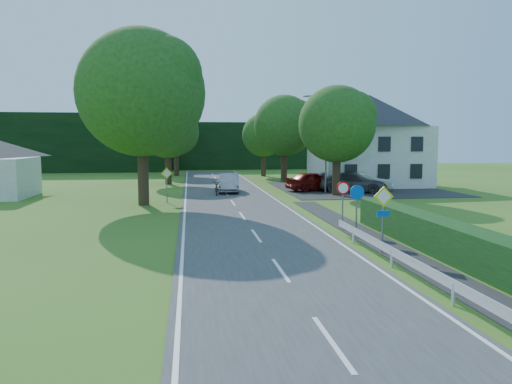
{
  "coord_description": "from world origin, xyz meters",
  "views": [
    {
      "loc": [
        -2.95,
        -9.87,
        4.29
      ],
      "look_at": [
        0.61,
        16.65,
        1.53
      ],
      "focal_mm": 35.0,
      "sensor_mm": 36.0,
      "label": 1
    }
  ],
  "objects": [
    {
      "name": "ground",
      "position": [
        0.0,
        0.0,
        0.0
      ],
      "size": [
        160.0,
        160.0,
        0.0
      ],
      "primitive_type": "plane",
      "color": "#3B5E1A",
      "rests_on": "ground"
    },
    {
      "name": "parking_pad",
      "position": [
        12.0,
        33.0,
        0.02
      ],
      "size": [
        14.0,
        16.0,
        0.04
      ],
      "primitive_type": "cube",
      "color": "black",
      "rests_on": "ground"
    },
    {
      "name": "tree_right_back",
      "position": [
        6.0,
        50.0,
        3.78
      ],
      "size": [
        6.2,
        6.2,
        7.56
      ],
      "primitive_type": null,
      "color": "#1F4514",
      "rests_on": "ground"
    },
    {
      "name": "parked_car_silver_b",
      "position": [
        14.66,
        34.0,
        0.67
      ],
      "size": [
        4.86,
        2.91,
        1.27
      ],
      "primitive_type": "imported",
      "rotation": [
        0.0,
        0.0,
        1.38
      ],
      "color": "#ACABB3",
      "rests_on": "parking_pad"
    },
    {
      "name": "tree_main",
      "position": [
        -6.0,
        24.0,
        5.82
      ],
      "size": [
        9.4,
        9.4,
        11.64
      ],
      "primitive_type": null,
      "color": "#1F4514",
      "rests_on": "ground"
    },
    {
      "name": "line_edge_left",
      "position": [
        -3.25,
        20.0,
        0.04
      ],
      "size": [
        0.12,
        80.0,
        0.01
      ],
      "primitive_type": "cube",
      "color": "white",
      "rests_on": "road"
    },
    {
      "name": "parasol",
      "position": [
        10.13,
        34.43,
        1.08
      ],
      "size": [
        2.74,
        2.77,
        2.08
      ],
      "primitive_type": "imported",
      "rotation": [
        0.0,
        0.0,
        -0.23
      ],
      "color": "red",
      "rests_on": "parking_pad"
    },
    {
      "name": "motorcycle",
      "position": [
        -0.82,
        29.23,
        0.59
      ],
      "size": [
        0.85,
        2.15,
        1.11
      ],
      "primitive_type": "imported",
      "rotation": [
        0.0,
        0.0,
        -0.05
      ],
      "color": "black",
      "rests_on": "road"
    },
    {
      "name": "sign_priority_right",
      "position": [
        4.3,
        7.98,
        1.8
      ],
      "size": [
        0.78,
        0.09,
        2.59
      ],
      "color": "slate",
      "rests_on": "ground"
    },
    {
      "name": "house_white",
      "position": [
        14.0,
        36.0,
        4.41
      ],
      "size": [
        10.6,
        8.4,
        8.6
      ],
      "color": "silver",
      "rests_on": "ground"
    },
    {
      "name": "tree_right_mid",
      "position": [
        8.5,
        28.0,
        4.29
      ],
      "size": [
        7.0,
        7.0,
        8.58
      ],
      "primitive_type": null,
      "color": "#1F4514",
      "rests_on": "ground"
    },
    {
      "name": "tree_left_far",
      "position": [
        -5.0,
        40.0,
        4.29
      ],
      "size": [
        7.0,
        7.0,
        8.58
      ],
      "primitive_type": null,
      "color": "#1F4514",
      "rests_on": "ground"
    },
    {
      "name": "parked_car_red",
      "position": [
        7.56,
        31.5,
        0.86
      ],
      "size": [
        5.16,
        3.3,
        1.63
      ],
      "primitive_type": "imported",
      "rotation": [
        0.0,
        0.0,
        1.88
      ],
      "color": "maroon",
      "rests_on": "parking_pad"
    },
    {
      "name": "sign_priority_left",
      "position": [
        -4.5,
        24.98,
        1.72
      ],
      "size": [
        0.78,
        0.09,
        2.44
      ],
      "color": "slate",
      "rests_on": "ground"
    },
    {
      "name": "line_centre",
      "position": [
        0.0,
        20.0,
        0.04
      ],
      "size": [
        0.12,
        80.0,
        0.01
      ],
      "primitive_type": null,
      "color": "white",
      "rests_on": "road"
    },
    {
      "name": "streetlight",
      "position": [
        8.06,
        30.0,
        4.46
      ],
      "size": [
        2.03,
        0.18,
        8.0
      ],
      "color": "slate",
      "rests_on": "ground"
    },
    {
      "name": "tree_left_back",
      "position": [
        -4.5,
        52.0,
        4.04
      ],
      "size": [
        6.6,
        6.6,
        8.07
      ],
      "primitive_type": null,
      "color": "#1F4514",
      "rests_on": "ground"
    },
    {
      "name": "road",
      "position": [
        0.0,
        20.0,
        0.02
      ],
      "size": [
        7.0,
        80.0,
        0.04
      ],
      "primitive_type": "cube",
      "color": "#3A3B3D",
      "rests_on": "ground"
    },
    {
      "name": "treeline_right",
      "position": [
        8.0,
        66.0,
        3.5
      ],
      "size": [
        30.0,
        5.0,
        7.0
      ],
      "primitive_type": "cube",
      "color": "black",
      "rests_on": "ground"
    },
    {
      "name": "treeline_left",
      "position": [
        -28.0,
        62.0,
        4.0
      ],
      "size": [
        44.0,
        6.0,
        8.0
      ],
      "primitive_type": "cube",
      "color": "black",
      "rests_on": "ground"
    },
    {
      "name": "moving_car",
      "position": [
        0.3,
        31.27,
        0.8
      ],
      "size": [
        1.96,
        4.72,
        1.52
      ],
      "primitive_type": "imported",
      "rotation": [
        0.0,
        0.0,
        -0.08
      ],
      "color": "#A3A3A8",
      "rests_on": "road"
    },
    {
      "name": "parked_car_silver_a",
      "position": [
        11.86,
        31.0,
        0.82
      ],
      "size": [
        4.97,
        2.7,
        1.55
      ],
      "primitive_type": "imported",
      "rotation": [
        0.0,
        0.0,
        1.33
      ],
      "color": "#ACACB1",
      "rests_on": "parking_pad"
    },
    {
      "name": "footpath",
      "position": [
        4.95,
        2.0,
        0.02
      ],
      "size": [
        1.5,
        44.0,
        0.04
      ],
      "primitive_type": "cube",
      "color": "black",
      "rests_on": "ground"
    },
    {
      "name": "tree_right_far",
      "position": [
        7.0,
        42.0,
        4.54
      ],
      "size": [
        7.4,
        7.4,
        9.09
      ],
      "primitive_type": null,
      "color": "#1F4514",
      "rests_on": "ground"
    },
    {
      "name": "sign_roundabout",
      "position": [
        4.3,
        10.98,
        1.67
      ],
      "size": [
        0.64,
        0.08,
        2.37
      ],
      "color": "slate",
      "rests_on": "ground"
    },
    {
      "name": "line_edge_right",
      "position": [
        3.25,
        20.0,
        0.04
      ],
      "size": [
        0.12,
        80.0,
        0.01
      ],
      "primitive_type": "cube",
      "color": "white",
      "rests_on": "road"
    },
    {
      "name": "sign_speed_limit",
      "position": [
        4.3,
        12.97,
        1.77
      ],
      "size": [
        0.64,
        0.11,
        2.37
      ],
      "color": "slate",
      "rests_on": "ground"
    },
    {
      "name": "parked_car_grey",
      "position": [
        10.54,
        29.9,
        0.84
      ],
      "size": [
        5.92,
        4.43,
        1.6
      ],
      "primitive_type": "imported",
      "rotation": [
        0.0,
        0.0,
        1.12
      ],
      "color": "#4B4A4F",
      "rests_on": "parking_pad"
    }
  ]
}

